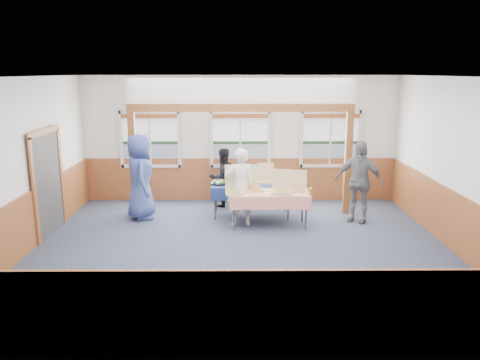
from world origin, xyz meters
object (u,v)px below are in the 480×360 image
(table_left, at_px, (251,186))
(man_blue, at_px, (140,177))
(woman_white, at_px, (240,187))
(table_right, at_px, (269,195))
(person_grey, at_px, (359,181))
(woman_black, at_px, (223,177))

(table_left, bearing_deg, man_blue, -156.16)
(woman_white, xyz_separation_m, man_blue, (-2.26, 0.52, 0.12))
(table_right, bearing_deg, person_grey, 34.32)
(woman_black, bearing_deg, table_left, 101.48)
(man_blue, relative_size, person_grey, 1.06)
(table_left, relative_size, woman_black, 1.37)
(table_right, bearing_deg, woman_white, -161.86)
(woman_black, distance_m, person_grey, 3.29)
(man_blue, bearing_deg, table_right, -116.10)
(table_left, distance_m, woman_white, 0.74)
(table_left, distance_m, person_grey, 2.41)
(table_left, relative_size, table_right, 1.07)
(table_right, distance_m, woman_white, 0.65)
(table_left, bearing_deg, person_grey, 10.64)
(man_blue, bearing_deg, table_left, -101.00)
(woman_white, bearing_deg, table_left, -122.22)
(woman_white, xyz_separation_m, person_grey, (2.63, 0.27, 0.06))
(table_left, height_order, man_blue, man_blue)
(man_blue, xyz_separation_m, person_grey, (4.89, -0.24, -0.06))
(man_blue, distance_m, person_grey, 4.89)
(table_left, height_order, woman_white, woman_white)
(table_right, distance_m, person_grey, 2.05)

